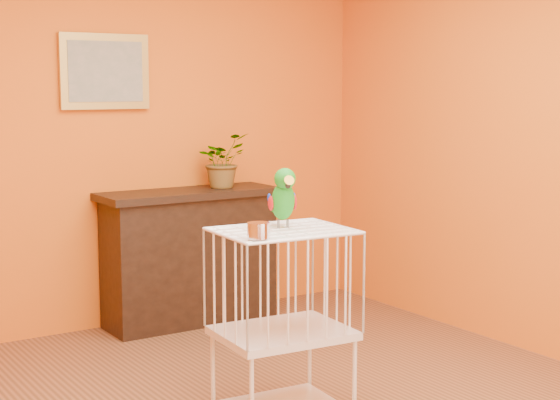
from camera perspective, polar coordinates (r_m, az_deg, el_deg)
room_shell at (r=3.90m, az=0.66°, el=6.53°), size 4.50×4.50×4.50m
console_cabinet at (r=6.03m, az=-6.01°, el=-3.76°), size 1.26×0.45×0.94m
potted_plant at (r=6.06m, az=-3.80°, el=2.22°), size 0.46×0.48×0.30m
framed_picture at (r=5.88m, az=-11.55°, el=8.37°), size 0.62×0.04×0.50m
birdcage at (r=4.25m, az=0.19°, el=-8.18°), size 0.66×0.53×0.97m
feed_cup at (r=3.88m, az=-1.44°, el=-2.04°), size 0.10×0.10×0.07m
parrot at (r=4.19m, az=0.21°, el=0.21°), size 0.16×0.27×0.30m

